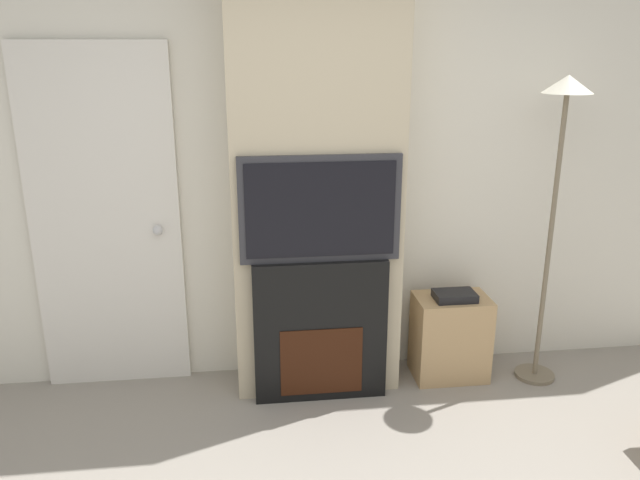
{
  "coord_description": "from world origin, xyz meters",
  "views": [
    {
      "loc": [
        -0.41,
        -1.68,
        2.04
      ],
      "look_at": [
        0.0,
        1.64,
        0.99
      ],
      "focal_mm": 35.0,
      "sensor_mm": 36.0,
      "label": 1
    }
  ],
  "objects": [
    {
      "name": "wall_back",
      "position": [
        0.0,
        2.03,
        1.35
      ],
      "size": [
        6.0,
        0.06,
        2.7
      ],
      "color": "silver",
      "rests_on": "ground_plane"
    },
    {
      "name": "chimney_breast",
      "position": [
        0.0,
        1.82,
        1.35
      ],
      "size": [
        0.98,
        0.36,
        2.7
      ],
      "color": "#BCAD8E",
      "rests_on": "ground_plane"
    },
    {
      "name": "fireplace",
      "position": [
        0.0,
        1.64,
        0.43
      ],
      "size": [
        0.78,
        0.15,
        0.87
      ],
      "color": "black",
      "rests_on": "ground_plane"
    },
    {
      "name": "television",
      "position": [
        0.0,
        1.63,
        1.17
      ],
      "size": [
        0.9,
        0.07,
        0.61
      ],
      "color": "#2D2D33",
      "rests_on": "fireplace"
    },
    {
      "name": "floor_lamp",
      "position": [
        1.39,
        1.68,
        1.44
      ],
      "size": [
        0.28,
        0.28,
        1.88
      ],
      "color": "#726651",
      "rests_on": "ground_plane"
    },
    {
      "name": "media_stand",
      "position": [
        0.85,
        1.77,
        0.28
      ],
      "size": [
        0.46,
        0.31,
        0.59
      ],
      "color": "tan",
      "rests_on": "ground_plane"
    },
    {
      "name": "entry_door",
      "position": [
        -1.23,
        1.97,
        1.03
      ],
      "size": [
        0.86,
        0.09,
        2.06
      ],
      "color": "silver",
      "rests_on": "ground_plane"
    }
  ]
}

